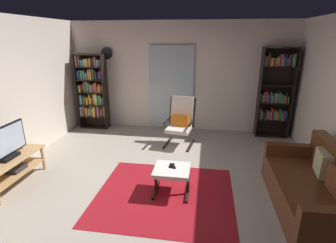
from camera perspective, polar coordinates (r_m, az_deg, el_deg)
name	(u,v)px	position (r m, az deg, el deg)	size (l,w,h in m)	color
ground_plane	(158,191)	(4.06, -2.28, -15.09)	(7.02, 7.02, 0.00)	#B0A394
wall_back	(180,77)	(6.33, 2.64, 9.81)	(5.60, 0.06, 2.60)	silver
glass_door_panel	(171,88)	(6.33, 0.67, 7.54)	(1.10, 0.01, 2.00)	silver
area_rug	(165,194)	(3.97, -0.75, -15.87)	(2.01, 1.77, 0.01)	maroon
tv_stand	(10,167)	(4.77, -31.57, -8.56)	(0.51, 1.14, 0.45)	tan
television	(5,144)	(4.61, -32.43, -4.22)	(0.20, 0.82, 0.52)	black
bookshelf_near_tv	(92,90)	(6.69, -16.46, 6.64)	(0.71, 0.30, 1.85)	black
bookshelf_near_sofa	(275,92)	(6.32, 22.66, 6.09)	(0.72, 0.30, 2.03)	black
leather_sofa	(316,190)	(4.03, 29.99, -13.05)	(0.87, 1.81, 0.84)	#5B2F15
lounge_armchair	(181,120)	(5.51, 2.82, 0.32)	(0.65, 0.72, 1.02)	black
ottoman	(172,173)	(3.84, 0.85, -11.28)	(0.52, 0.48, 0.41)	white
tv_remote	(173,166)	(3.85, 1.19, -9.86)	(0.04, 0.14, 0.02)	black
cell_phone	(172,166)	(3.87, 0.81, -9.77)	(0.07, 0.14, 0.01)	black
wall_clock	(107,53)	(6.63, -13.43, 14.52)	(0.29, 0.03, 0.29)	silver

